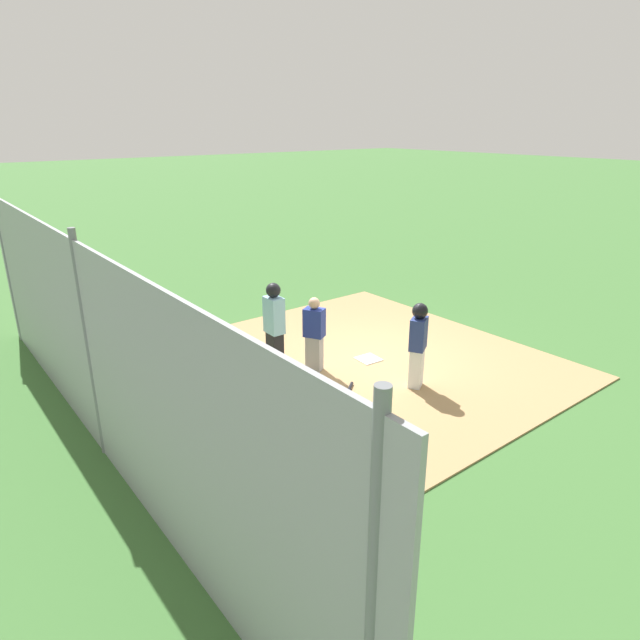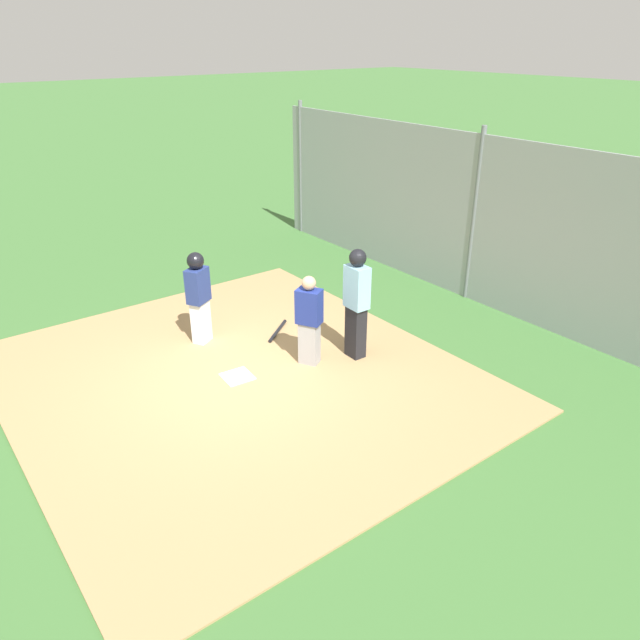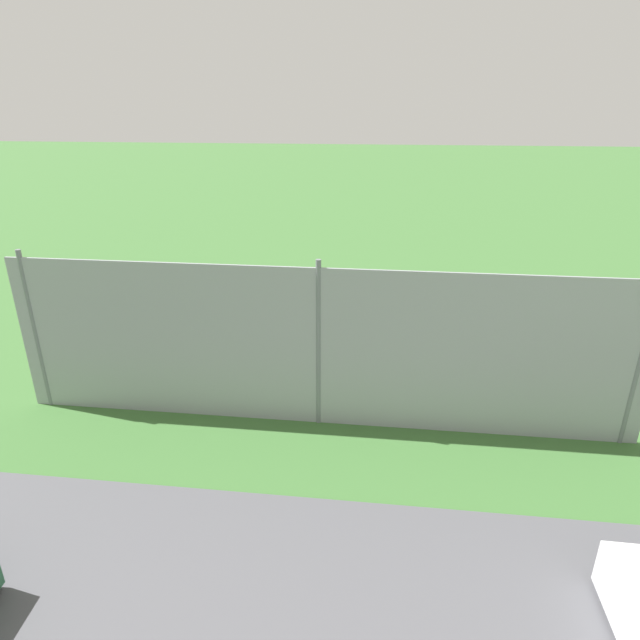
{
  "view_description": "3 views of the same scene",
  "coord_description": "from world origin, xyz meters",
  "px_view_note": "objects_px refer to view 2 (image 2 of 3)",
  "views": [
    {
      "loc": [
        7.49,
        -7.17,
        4.63
      ],
      "look_at": [
        -0.34,
        -1.0,
        1.02
      ],
      "focal_mm": 30.79,
      "sensor_mm": 36.0,
      "label": 1
    },
    {
      "loc": [
        -7.17,
        3.86,
        4.83
      ],
      "look_at": [
        -0.18,
        -1.48,
        0.65
      ],
      "focal_mm": 33.81,
      "sensor_mm": 36.0,
      "label": 2
    },
    {
      "loc": [
        1.11,
        -14.36,
        5.92
      ],
      "look_at": [
        -0.42,
        -1.65,
        0.67
      ],
      "focal_mm": 29.95,
      "sensor_mm": 36.0,
      "label": 3
    }
  ],
  "objects_px": {
    "catcher": "(309,320)",
    "runner": "(198,292)",
    "umpire": "(356,301)",
    "home_plate": "(237,376)",
    "parked_car_white": "(407,184)",
    "baseball_bat": "(278,331)"
  },
  "relations": [
    {
      "from": "umpire",
      "to": "runner",
      "type": "distance_m",
      "value": 2.66
    },
    {
      "from": "catcher",
      "to": "umpire",
      "type": "distance_m",
      "value": 0.81
    },
    {
      "from": "catcher",
      "to": "runner",
      "type": "height_order",
      "value": "runner"
    },
    {
      "from": "catcher",
      "to": "runner",
      "type": "bearing_deg",
      "value": -88.65
    },
    {
      "from": "catcher",
      "to": "baseball_bat",
      "type": "xyz_separation_m",
      "value": [
        1.21,
        -0.19,
        -0.73
      ]
    },
    {
      "from": "umpire",
      "to": "runner",
      "type": "relative_size",
      "value": 1.14
    },
    {
      "from": "home_plate",
      "to": "catcher",
      "type": "distance_m",
      "value": 1.42
    },
    {
      "from": "runner",
      "to": "parked_car_white",
      "type": "height_order",
      "value": "runner"
    },
    {
      "from": "catcher",
      "to": "parked_car_white",
      "type": "relative_size",
      "value": 0.35
    },
    {
      "from": "umpire",
      "to": "baseball_bat",
      "type": "xyz_separation_m",
      "value": [
        1.48,
        0.54,
        -0.95
      ]
    },
    {
      "from": "home_plate",
      "to": "baseball_bat",
      "type": "xyz_separation_m",
      "value": [
        0.91,
        -1.36,
        0.02
      ]
    },
    {
      "from": "umpire",
      "to": "parked_car_white",
      "type": "xyz_separation_m",
      "value": [
        6.66,
        -7.74,
        -0.4
      ]
    },
    {
      "from": "runner",
      "to": "parked_car_white",
      "type": "relative_size",
      "value": 0.38
    },
    {
      "from": "home_plate",
      "to": "catcher",
      "type": "xyz_separation_m",
      "value": [
        -0.3,
        -1.17,
        0.75
      ]
    },
    {
      "from": "home_plate",
      "to": "catcher",
      "type": "bearing_deg",
      "value": -104.39
    },
    {
      "from": "catcher",
      "to": "umpire",
      "type": "xyz_separation_m",
      "value": [
        -0.27,
        -0.73,
        0.22
      ]
    },
    {
      "from": "home_plate",
      "to": "parked_car_white",
      "type": "bearing_deg",
      "value": -57.77
    },
    {
      "from": "home_plate",
      "to": "baseball_bat",
      "type": "height_order",
      "value": "baseball_bat"
    },
    {
      "from": "home_plate",
      "to": "umpire",
      "type": "height_order",
      "value": "umpire"
    },
    {
      "from": "home_plate",
      "to": "catcher",
      "type": "height_order",
      "value": "catcher"
    },
    {
      "from": "umpire",
      "to": "parked_car_white",
      "type": "relative_size",
      "value": 0.44
    },
    {
      "from": "umpire",
      "to": "baseball_bat",
      "type": "relative_size",
      "value": 2.18
    }
  ]
}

